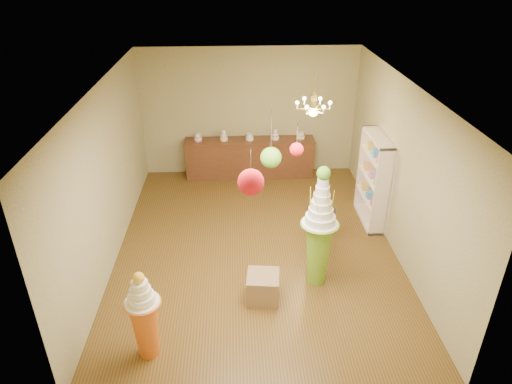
{
  "coord_description": "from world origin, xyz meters",
  "views": [
    {
      "loc": [
        -0.34,
        -7.0,
        4.87
      ],
      "look_at": [
        0.0,
        0.0,
        1.12
      ],
      "focal_mm": 32.0,
      "sensor_mm": 36.0,
      "label": 1
    }
  ],
  "objects_px": {
    "sideboard": "(250,157)",
    "round_table": "(320,220)",
    "pedestal_green": "(319,239)",
    "pedestal_orange": "(145,321)"
  },
  "relations": [
    {
      "from": "pedestal_orange",
      "to": "round_table",
      "type": "distance_m",
      "value": 3.8
    },
    {
      "from": "pedestal_green",
      "to": "pedestal_orange",
      "type": "xyz_separation_m",
      "value": [
        -2.51,
        -1.42,
        -0.26
      ]
    },
    {
      "from": "pedestal_green",
      "to": "pedestal_orange",
      "type": "distance_m",
      "value": 2.9
    },
    {
      "from": "sideboard",
      "to": "pedestal_orange",
      "type": "bearing_deg",
      "value": -106.11
    },
    {
      "from": "pedestal_orange",
      "to": "round_table",
      "type": "relative_size",
      "value": 2.0
    },
    {
      "from": "sideboard",
      "to": "round_table",
      "type": "relative_size",
      "value": 4.45
    },
    {
      "from": "pedestal_green",
      "to": "sideboard",
      "type": "distance_m",
      "value": 4.15
    },
    {
      "from": "pedestal_orange",
      "to": "round_table",
      "type": "bearing_deg",
      "value": 43.02
    },
    {
      "from": "pedestal_green",
      "to": "pedestal_orange",
      "type": "height_order",
      "value": "pedestal_green"
    },
    {
      "from": "sideboard",
      "to": "round_table",
      "type": "distance_m",
      "value": 3.1
    }
  ]
}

